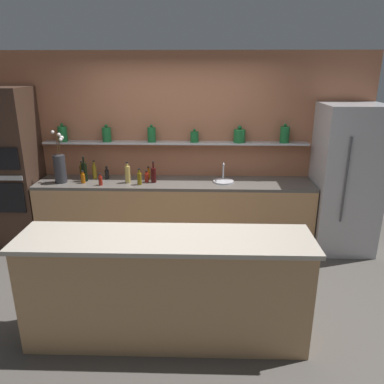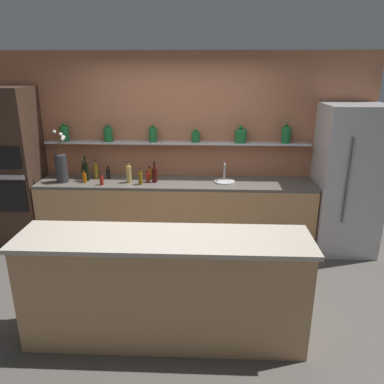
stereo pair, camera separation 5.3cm
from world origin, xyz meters
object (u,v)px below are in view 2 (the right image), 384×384
(flower_vase, at_px, (61,167))
(bottle_sauce_5, at_px, (84,178))
(sink_fixture, at_px, (224,180))
(bottle_sauce_8, at_px, (108,173))
(refrigerator, at_px, (347,180))
(bottle_sauce_1, at_px, (150,173))
(bottle_oil_10, at_px, (140,178))
(bottle_wine_7, at_px, (86,171))
(oven_tower, at_px, (14,169))
(bottle_sauce_0, at_px, (102,180))
(bottle_oil_3, at_px, (96,171))
(bottle_wine_9, at_px, (155,175))
(bottle_sauce_4, at_px, (148,177))
(bottle_oil_2, at_px, (84,171))
(bottle_spirit_6, at_px, (129,174))

(flower_vase, bearing_deg, bottle_sauce_5, -3.88)
(sink_fixture, relative_size, bottle_sauce_5, 1.61)
(bottle_sauce_8, bearing_deg, refrigerator, -2.57)
(bottle_sauce_1, distance_m, bottle_oil_10, 0.30)
(flower_vase, bearing_deg, bottle_wine_7, 13.20)
(bottle_sauce_5, bearing_deg, refrigerator, 0.86)
(oven_tower, height_order, bottle_sauce_0, oven_tower)
(bottle_oil_3, distance_m, bottle_sauce_5, 0.23)
(oven_tower, distance_m, bottle_oil_10, 1.76)
(refrigerator, xyz_separation_m, bottle_sauce_8, (-3.21, 0.14, 0.01))
(bottle_sauce_5, height_order, bottle_wine_9, bottle_wine_9)
(bottle_sauce_1, bearing_deg, bottle_sauce_0, -150.80)
(bottle_sauce_5, bearing_deg, flower_vase, 176.12)
(bottle_sauce_5, bearing_deg, bottle_sauce_4, 4.99)
(flower_vase, distance_m, bottle_oil_2, 0.30)
(bottle_sauce_0, distance_m, bottle_sauce_5, 0.27)
(sink_fixture, height_order, bottle_sauce_5, sink_fixture)
(flower_vase, height_order, bottle_oil_2, flower_vase)
(bottle_sauce_5, xyz_separation_m, bottle_wine_9, (0.94, 0.06, 0.04))
(sink_fixture, distance_m, bottle_oil_10, 1.12)
(bottle_sauce_5, bearing_deg, bottle_sauce_8, 35.77)
(bottle_oil_3, bearing_deg, bottle_oil_2, -166.57)
(sink_fixture, relative_size, bottle_oil_10, 1.25)
(oven_tower, bearing_deg, bottle_sauce_4, -0.49)
(sink_fixture, xyz_separation_m, bottle_sauce_8, (-1.60, 0.10, 0.05))
(sink_fixture, height_order, bottle_wine_9, bottle_wine_9)
(oven_tower, xyz_separation_m, bottle_wine_7, (0.99, 0.00, -0.03))
(bottle_sauce_4, height_order, bottle_sauce_8, bottle_sauce_8)
(flower_vase, relative_size, bottle_sauce_8, 3.92)
(bottle_sauce_1, height_order, bottle_oil_3, bottle_oil_3)
(bottle_sauce_0, xyz_separation_m, bottle_sauce_8, (0.01, 0.29, 0.01))
(bottle_wine_7, relative_size, bottle_wine_9, 1.18)
(bottle_oil_3, distance_m, bottle_spirit_6, 0.53)
(flower_vase, relative_size, bottle_spirit_6, 2.45)
(sink_fixture, xyz_separation_m, bottle_sauce_5, (-1.87, -0.10, 0.04))
(bottle_sauce_4, bearing_deg, bottle_sauce_1, 89.48)
(oven_tower, relative_size, bottle_sauce_8, 12.10)
(sink_fixture, distance_m, bottle_oil_2, 1.94)
(refrigerator, bearing_deg, bottle_oil_10, -177.90)
(sink_fixture, relative_size, bottle_spirit_6, 0.96)
(oven_tower, relative_size, bottle_sauce_4, 13.30)
(oven_tower, bearing_deg, sink_fixture, 0.25)
(sink_fixture, distance_m, bottle_spirit_6, 1.28)
(bottle_wine_7, xyz_separation_m, bottle_oil_10, (0.77, -0.14, -0.04))
(bottle_sauce_0, relative_size, bottle_sauce_5, 0.96)
(bottle_sauce_8, bearing_deg, oven_tower, -175.14)
(flower_vase, bearing_deg, sink_fixture, 2.13)
(bottle_sauce_4, xyz_separation_m, bottle_wine_9, (0.10, -0.01, 0.04))
(bottle_oil_3, relative_size, bottle_wine_9, 0.88)
(bottle_sauce_4, bearing_deg, refrigerator, -0.46)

